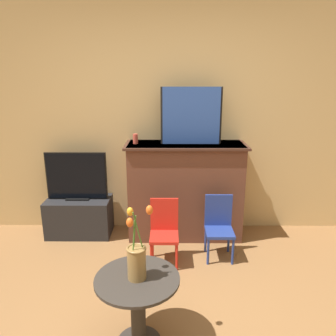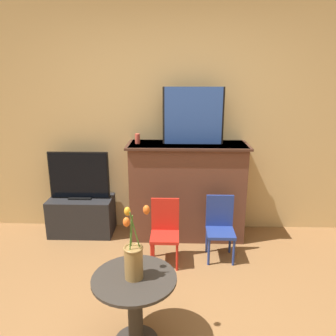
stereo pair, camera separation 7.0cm
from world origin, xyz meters
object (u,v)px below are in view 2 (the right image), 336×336
at_px(vase_tulips, 134,257).
at_px(tv_monitor, 79,176).
at_px(painting, 193,116).
at_px(chair_red, 165,229).
at_px(chair_blue, 220,225).

bearing_deg(vase_tulips, tv_monitor, 117.01).
relative_size(painting, chair_red, 1.02).
bearing_deg(chair_blue, painting, 120.20).
xyz_separation_m(chair_red, chair_blue, (0.55, 0.10, 0.00)).
bearing_deg(tv_monitor, vase_tulips, -62.99).
height_order(tv_monitor, chair_red, tv_monitor).
height_order(painting, chair_blue, painting).
relative_size(painting, chair_blue, 1.02).
xyz_separation_m(tv_monitor, vase_tulips, (0.84, -1.64, -0.02)).
bearing_deg(vase_tulips, chair_red, 81.57).
xyz_separation_m(chair_red, vase_tulips, (-0.16, -1.07, 0.33)).
xyz_separation_m(chair_blue, vase_tulips, (-0.71, -1.17, 0.33)).
relative_size(tv_monitor, chair_blue, 1.07).
height_order(painting, tv_monitor, painting).
distance_m(tv_monitor, chair_red, 1.20).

